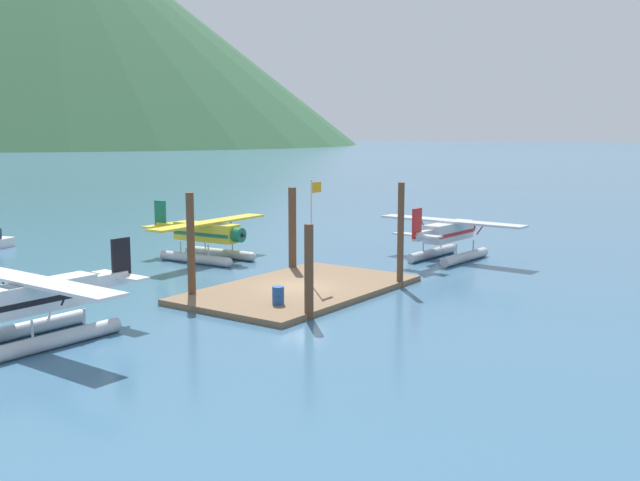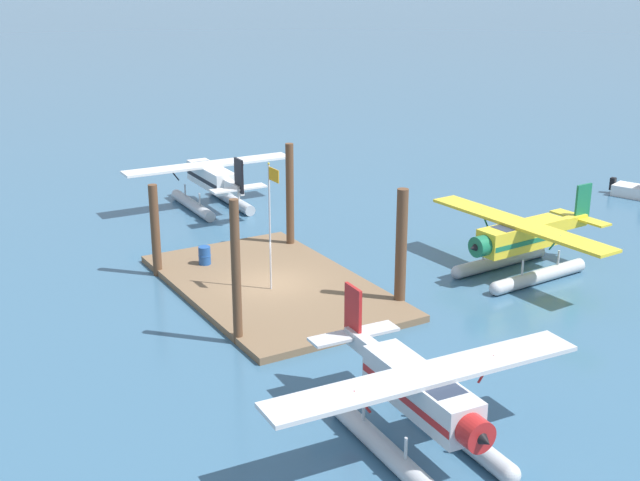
% 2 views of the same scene
% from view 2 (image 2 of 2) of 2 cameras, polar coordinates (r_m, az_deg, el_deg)
% --- Properties ---
extents(ground_plane, '(1200.00, 1200.00, 0.00)m').
position_cam_2_polar(ground_plane, '(38.29, -3.24, -3.32)').
color(ground_plane, '#38607F').
extents(dock_platform, '(13.11, 7.84, 0.30)m').
position_cam_2_polar(dock_platform, '(38.24, -3.24, -3.12)').
color(dock_platform, brown).
rests_on(dock_platform, ground).
extents(piling_near_left, '(0.42, 0.42, 4.43)m').
position_cam_2_polar(piling_near_left, '(39.97, -11.12, 0.67)').
color(piling_near_left, brown).
rests_on(piling_near_left, ground).
extents(piling_near_right, '(0.36, 0.36, 5.83)m').
position_cam_2_polar(piling_near_right, '(32.06, -5.72, -2.22)').
color(piling_near_right, brown).
rests_on(piling_near_right, ground).
extents(piling_far_left, '(0.41, 0.41, 5.54)m').
position_cam_2_polar(piling_far_left, '(42.83, -2.06, 2.97)').
color(piling_far_left, brown).
rests_on(piling_far_left, ground).
extents(piling_far_right, '(0.48, 0.48, 5.22)m').
position_cam_2_polar(piling_far_right, '(35.72, 5.53, -0.54)').
color(piling_far_right, brown).
rests_on(piling_far_right, ground).
extents(flagpole, '(0.95, 0.10, 5.77)m').
position_cam_2_polar(flagpole, '(36.25, -3.35, 1.94)').
color(flagpole, silver).
rests_on(flagpole, dock_platform).
extents(fuel_drum, '(0.62, 0.62, 0.88)m').
position_cam_2_polar(fuel_drum, '(40.73, -7.84, -1.01)').
color(fuel_drum, '#1E4C99').
rests_on(fuel_drum, dock_platform).
extents(seaplane_yellow_bow_right, '(10.47, 7.98, 3.84)m').
position_cam_2_polar(seaplane_yellow_bow_right, '(40.55, 13.48, -0.20)').
color(seaplane_yellow_bow_right, '#B7BABF').
rests_on(seaplane_yellow_bow_right, ground).
extents(seaplane_white_port_fwd, '(7.98, 10.43, 3.84)m').
position_cam_2_polar(seaplane_white_port_fwd, '(50.91, -7.40, 3.95)').
color(seaplane_white_port_fwd, '#B7BABF').
rests_on(seaplane_white_port_fwd, ground).
extents(seaplane_silver_stbd_aft, '(7.98, 10.46, 3.84)m').
position_cam_2_polar(seaplane_silver_stbd_aft, '(25.88, 6.84, -10.83)').
color(seaplane_silver_stbd_aft, '#B7BABF').
rests_on(seaplane_silver_stbd_aft, ground).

